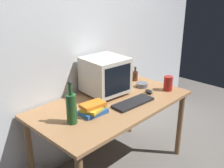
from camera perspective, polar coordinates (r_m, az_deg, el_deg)
ground_plane at (r=2.86m, az=0.00°, el=-17.84°), size 6.00×6.00×0.00m
back_wall at (r=2.62m, az=-7.50°, el=8.93°), size 4.00×0.08×2.50m
desk at (r=2.49m, az=0.00°, el=-5.81°), size 1.51×0.81×0.76m
crt_monitor at (r=2.56m, az=-1.50°, el=1.87°), size 0.42×0.42×0.37m
keyboard at (r=2.42m, az=4.60°, el=-4.04°), size 0.43×0.18×0.02m
computer_mouse at (r=2.66m, az=8.01°, el=-1.62°), size 0.09×0.11×0.04m
bottle_tall at (r=2.07m, az=-8.79°, el=-5.08°), size 0.08×0.08×0.35m
bottle_short at (r=2.98m, az=5.03°, el=1.87°), size 0.06×0.06×0.16m
book_stack at (r=2.23m, az=-4.09°, el=-5.39°), size 0.23×0.19×0.10m
cd_spindle at (r=2.81m, az=6.48°, el=-0.21°), size 0.12×0.12×0.04m
metal_canister at (r=2.75m, az=12.06°, el=0.12°), size 0.09×0.09×0.15m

